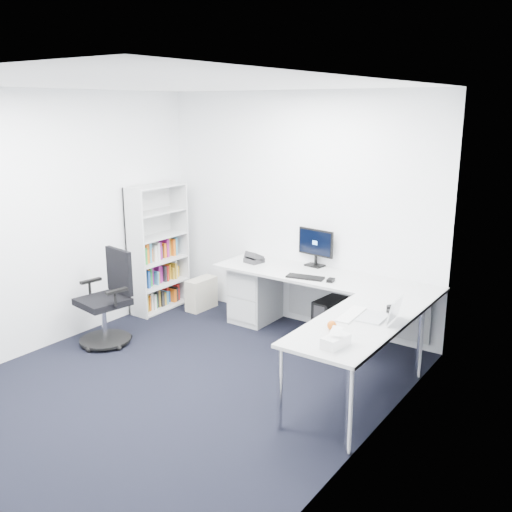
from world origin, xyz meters
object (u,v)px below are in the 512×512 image
Objects in this scene: monitor at (315,247)px; bookshelf at (158,248)px; l_desk at (306,317)px; laptop at (373,306)px; task_chair at (103,299)px.

bookshelf is at bearing -155.52° from monitor.
l_desk is 1.21m from laptop.
task_chair reaches higher than l_desk.
task_chair is 2.43m from monitor.
monitor is 1.70m from laptop.
laptop is at bearing -35.98° from monitor.
l_desk is at bearing -1.32° from bookshelf.
bookshelf is 1.55× the size of task_chair.
task_chair is (0.30, -1.17, -0.28)m from bookshelf.
l_desk is 0.90m from monitor.
bookshelf reaches higher than task_chair.
monitor is (1.92, 0.58, 0.16)m from bookshelf.
laptop is at bearing -10.66° from bookshelf.
bookshelf is 1.24m from task_chair.
l_desk is 1.59× the size of bookshelf.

